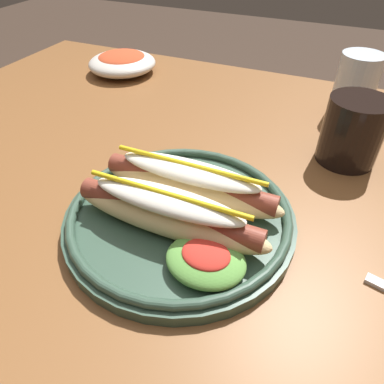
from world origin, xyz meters
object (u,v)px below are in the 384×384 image
soda_cup (352,131)px  side_bowl (122,62)px  water_cup (355,86)px  hot_dog_plate (183,211)px

soda_cup → side_bowl: bearing=161.7°
soda_cup → side_bowl: 0.55m
water_cup → side_bowl: size_ratio=0.73×
hot_dog_plate → water_cup: water_cup is taller
soda_cup → water_cup: 0.16m
water_cup → hot_dog_plate: bearing=-111.9°
soda_cup → side_bowl: size_ratio=0.65×
water_cup → side_bowl: (-0.51, 0.01, -0.03)m
soda_cup → hot_dog_plate: bearing=-125.8°
side_bowl → soda_cup: bearing=-18.3°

